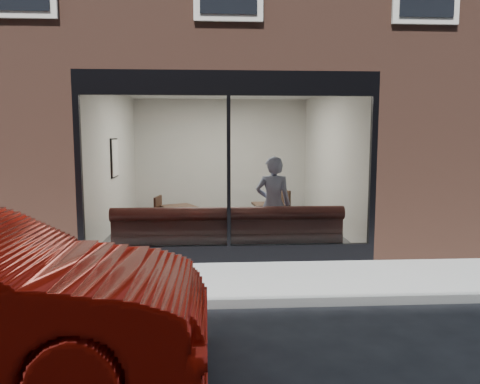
{
  "coord_description": "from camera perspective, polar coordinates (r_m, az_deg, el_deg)",
  "views": [
    {
      "loc": [
        -0.29,
        -5.71,
        2.16
      ],
      "look_at": [
        0.21,
        2.4,
        1.17
      ],
      "focal_mm": 35.0,
      "sensor_mm": 36.0,
      "label": 1
    }
  ],
  "objects": [
    {
      "name": "wall_poster",
      "position": [
        10.91,
        -14.98,
        4.04
      ],
      "size": [
        0.02,
        0.61,
        0.82
      ],
      "primitive_type": "cube",
      "color": "white",
      "rests_on": "cafe_wall_left"
    },
    {
      "name": "cafe_ceiling",
      "position": [
        10.76,
        -2.02,
        12.45
      ],
      "size": [
        6.0,
        6.0,
        0.0
      ],
      "primitive_type": "plane",
      "rotation": [
        3.14,
        0.0,
        0.0
      ],
      "color": "white",
      "rests_on": "host_building_upper"
    },
    {
      "name": "sidewalk_near",
      "position": [
        7.05,
        -1.03,
        -10.81
      ],
      "size": [
        40.0,
        2.0,
        0.01
      ],
      "primitive_type": "cube",
      "color": "gray",
      "rests_on": "ground"
    },
    {
      "name": "cafe_table_left",
      "position": [
        9.38,
        -7.49,
        -1.8
      ],
      "size": [
        0.81,
        0.81,
        0.04
      ],
      "primitive_type": "cube",
      "rotation": [
        0.0,
        0.0,
        0.44
      ],
      "color": "black",
      "rests_on": "cafe_floor"
    },
    {
      "name": "cafe_wall_back",
      "position": [
        13.71,
        -2.32,
        4.61
      ],
      "size": [
        5.0,
        0.0,
        5.0
      ],
      "primitive_type": "plane",
      "rotation": [
        1.57,
        0.0,
        0.0
      ],
      "color": "silver",
      "rests_on": "ground"
    },
    {
      "name": "cafe_wall_left",
      "position": [
        10.95,
        -15.15,
        3.79
      ],
      "size": [
        0.0,
        6.0,
        6.0
      ],
      "primitive_type": "plane",
      "rotation": [
        1.57,
        0.0,
        1.57
      ],
      "color": "silver",
      "rests_on": "ground"
    },
    {
      "name": "cafe_chair_left",
      "position": [
        9.6,
        -11.0,
        -4.7
      ],
      "size": [
        0.51,
        0.51,
        0.04
      ],
      "primitive_type": "cube",
      "rotation": [
        0.0,
        0.0,
        2.96
      ],
      "color": "black",
      "rests_on": "cafe_floor"
    },
    {
      "name": "host_building_backfill",
      "position": [
        16.72,
        -2.55,
        5.03
      ],
      "size": [
        5.0,
        6.0,
        3.2
      ],
      "primitive_type": "cube",
      "color": "brown",
      "rests_on": "ground"
    },
    {
      "name": "ground",
      "position": [
        6.11,
        -0.6,
        -13.72
      ],
      "size": [
        120.0,
        120.0,
        0.0
      ],
      "primitive_type": "plane",
      "color": "black",
      "rests_on": "ground"
    },
    {
      "name": "host_building_pier_right",
      "position": [
        14.3,
        12.92,
        4.54
      ],
      "size": [
        2.5,
        12.0,
        3.2
      ],
      "primitive_type": "cube",
      "color": "brown",
      "rests_on": "ground"
    },
    {
      "name": "storefront_mullion",
      "position": [
        7.79,
        -1.39,
        2.48
      ],
      "size": [
        0.06,
        0.1,
        2.5
      ],
      "primitive_type": "cube",
      "color": "black",
      "rests_on": "storefront_kick"
    },
    {
      "name": "storefront_glass",
      "position": [
        7.76,
        -1.38,
        2.46
      ],
      "size": [
        4.8,
        0.0,
        4.8
      ],
      "primitive_type": "plane",
      "rotation": [
        1.57,
        0.0,
        0.0
      ],
      "color": "white",
      "rests_on": "storefront_kick"
    },
    {
      "name": "storefront_header",
      "position": [
        7.81,
        -1.42,
        13.14
      ],
      "size": [
        5.0,
        0.1,
        0.4
      ],
      "primitive_type": "cube",
      "color": "black",
      "rests_on": "host_building_upper"
    },
    {
      "name": "cafe_chair_right",
      "position": [
        10.44,
        4.57,
        -3.66
      ],
      "size": [
        0.57,
        0.57,
        0.04
      ],
      "primitive_type": "cube",
      "rotation": [
        0.0,
        0.0,
        3.46
      ],
      "color": "black",
      "rests_on": "cafe_floor"
    },
    {
      "name": "kerb_near",
      "position": [
        6.04,
        -0.58,
        -13.36
      ],
      "size": [
        40.0,
        0.1,
        0.12
      ],
      "primitive_type": "cube",
      "color": "gray",
      "rests_on": "ground"
    },
    {
      "name": "cafe_table_right",
      "position": [
        9.63,
        3.48,
        -1.52
      ],
      "size": [
        0.66,
        0.66,
        0.04
      ],
      "primitive_type": "cube",
      "rotation": [
        0.0,
        0.0,
        0.08
      ],
      "color": "black",
      "rests_on": "cafe_floor"
    },
    {
      "name": "person",
      "position": [
        8.65,
        4.07,
        -1.51
      ],
      "size": [
        0.69,
        0.49,
        1.77
      ],
      "primitive_type": "imported",
      "rotation": [
        0.0,
        0.0,
        3.03
      ],
      "color": "#939EC2",
      "rests_on": "cafe_floor"
    },
    {
      "name": "banquette",
      "position": [
        8.39,
        -1.47,
        -6.37
      ],
      "size": [
        4.0,
        0.55,
        0.45
      ],
      "primitive_type": "cube",
      "color": "#391B14",
      "rests_on": "cafe_floor"
    },
    {
      "name": "cafe_wall_right",
      "position": [
        11.08,
        11.03,
        3.94
      ],
      "size": [
        0.0,
        6.0,
        6.0
      ],
      "primitive_type": "plane",
      "rotation": [
        1.57,
        0.0,
        -1.57
      ],
      "color": "silver",
      "rests_on": "ground"
    },
    {
      "name": "cafe_floor",
      "position": [
        10.92,
        -1.95,
        -4.34
      ],
      "size": [
        6.0,
        6.0,
        0.0
      ],
      "primitive_type": "plane",
      "color": "#2D2D30",
      "rests_on": "ground"
    },
    {
      "name": "host_building_pier_left",
      "position": [
        14.15,
        -17.73,
        4.36
      ],
      "size": [
        2.5,
        12.0,
        3.2
      ],
      "primitive_type": "cube",
      "color": "brown",
      "rests_on": "ground"
    },
    {
      "name": "storefront_kick",
      "position": [
        8.02,
        -1.36,
        -7.55
      ],
      "size": [
        5.0,
        0.1,
        0.3
      ],
      "primitive_type": "cube",
      "color": "black",
      "rests_on": "ground"
    }
  ]
}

